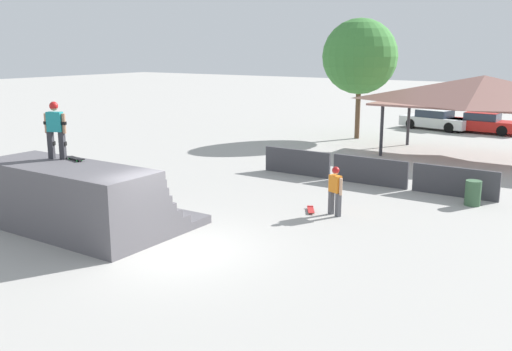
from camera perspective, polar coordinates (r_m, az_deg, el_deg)
name	(u,v)px	position (r m, az deg, el deg)	size (l,w,h in m)	color
ground_plane	(171,249)	(15.26, -8.45, -7.31)	(160.00, 160.00, 0.00)	#A3A09B
quarter_pipe_ramp	(79,201)	(17.27, -17.33, -2.41)	(5.63, 3.97, 1.96)	#565459
skater_on_deck	(55,126)	(17.73, -19.44, 4.67)	(0.72, 0.45, 1.70)	#2D2D33
skateboard_on_deck	(76,158)	(17.49, -17.58, 1.65)	(0.83, 0.37, 0.09)	green
bystander_walking	(335,187)	(17.99, 7.93, -1.14)	(0.60, 0.35, 1.57)	#4C4C51
skateboard_on_ground	(311,209)	(18.57, 5.49, -3.40)	(0.59, 0.79, 0.09)	green
barrier_fence	(370,171)	(22.41, 11.30, 0.43)	(9.48, 0.12, 1.05)	#3D3D42
pavilion_shelter	(483,92)	(28.86, 21.78, 7.81)	(9.72, 4.53, 3.93)	#2D2D33
tree_beside_pavilion	(360,57)	(33.48, 10.35, 11.62)	(4.25, 4.25, 6.82)	brown
trash_bin	(473,193)	(20.42, 20.88, -1.65)	(0.52, 0.52, 0.85)	#385B3D
parked_car_white	(436,120)	(38.80, 17.51, 5.31)	(4.64, 2.58, 1.27)	silver
parked_car_red	(483,123)	(38.13, 21.78, 4.87)	(4.27, 1.84, 1.27)	red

